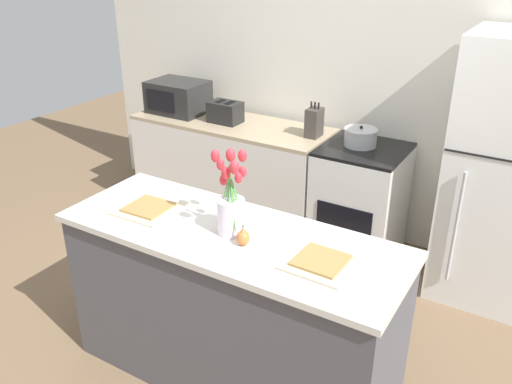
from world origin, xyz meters
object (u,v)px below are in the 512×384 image
object	(u,v)px
refrigerator	(505,175)
toaster	(225,112)
flower_vase	(231,205)
microwave	(178,97)
stove_range	(359,203)
cooking_pot	(360,137)
pear_figurine	(243,237)
plate_setting_left	(149,208)
knife_block	(314,123)
plate_setting_right	(321,262)

from	to	relation	value
refrigerator	toaster	distance (m)	2.15
flower_vase	microwave	bearing A→B (deg)	135.16
toaster	microwave	bearing A→B (deg)	177.16
stove_range	flower_vase	world-z (taller)	flower_vase
toaster	cooking_pot	bearing A→B (deg)	2.78
pear_figurine	toaster	xyz separation A→B (m)	(-1.22, 1.64, -0.01)
refrigerator	microwave	size ratio (longest dim) A/B	3.70
plate_setting_left	cooking_pot	size ratio (longest dim) A/B	1.28
refrigerator	knife_block	bearing A→B (deg)	178.74
plate_setting_left	plate_setting_right	world-z (taller)	same
pear_figurine	cooking_pot	world-z (taller)	pear_figurine
plate_setting_right	toaster	xyz separation A→B (m)	(-1.61, 1.60, 0.03)
refrigerator	flower_vase	xyz separation A→B (m)	(-1.04, -1.60, 0.20)
refrigerator	plate_setting_right	bearing A→B (deg)	-108.37
pear_figurine	microwave	size ratio (longest dim) A/B	0.22
refrigerator	plate_setting_left	size ratio (longest dim) A/B	5.75
stove_range	cooking_pot	distance (m)	0.51
plate_setting_left	toaster	xyz separation A→B (m)	(-0.59, 1.60, 0.03)
refrigerator	flower_vase	bearing A→B (deg)	-123.07
cooking_pot	plate_setting_right	bearing A→B (deg)	-74.58
cooking_pot	microwave	size ratio (longest dim) A/B	0.50
refrigerator	microwave	xyz separation A→B (m)	(-2.65, -0.00, 0.13)
plate_setting_left	refrigerator	bearing A→B (deg)	46.22
flower_vase	plate_setting_right	distance (m)	0.52
plate_setting_left	plate_setting_right	size ratio (longest dim) A/B	1.00
flower_vase	toaster	size ratio (longest dim) A/B	1.54
refrigerator	knife_block	distance (m)	1.38
toaster	refrigerator	bearing A→B (deg)	0.70
cooking_pot	microwave	distance (m)	1.65
plate_setting_right	toaster	size ratio (longest dim) A/B	1.10
stove_range	flower_vase	size ratio (longest dim) A/B	2.05
plate_setting_right	plate_setting_left	bearing A→B (deg)	180.00
flower_vase	toaster	world-z (taller)	flower_vase
stove_range	plate_setting_left	size ratio (longest dim) A/B	2.87
pear_figurine	toaster	world-z (taller)	toaster
microwave	knife_block	distance (m)	1.28
cooking_pot	plate_setting_left	bearing A→B (deg)	-108.75
stove_range	plate_setting_right	size ratio (longest dim) A/B	2.87
stove_range	knife_block	world-z (taller)	knife_block
stove_range	pear_figurine	xyz separation A→B (m)	(0.02, -1.67, 0.53)
refrigerator	pear_figurine	bearing A→B (deg)	-119.06
refrigerator	toaster	xyz separation A→B (m)	(-2.15, -0.03, 0.08)
pear_figurine	knife_block	size ratio (longest dim) A/B	0.40
plate_setting_right	microwave	bearing A→B (deg)	142.38
refrigerator	plate_setting_left	distance (m)	2.25
stove_range	plate_setting_left	bearing A→B (deg)	-110.54
knife_block	cooking_pot	bearing A→B (deg)	-0.10
pear_figurine	microwave	bearing A→B (deg)	135.90
flower_vase	plate_setting_right	world-z (taller)	flower_vase
plate_setting_right	toaster	distance (m)	2.27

